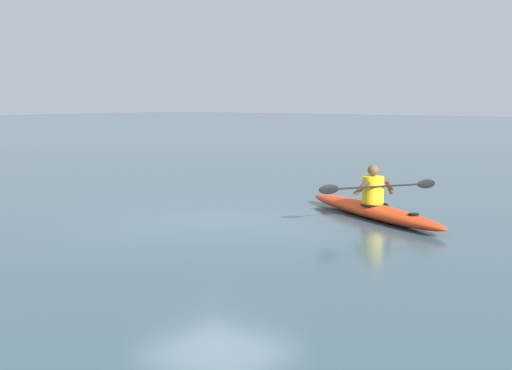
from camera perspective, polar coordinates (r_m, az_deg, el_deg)
ground_plane at (r=12.67m, az=-3.13°, el=-2.88°), size 160.00×160.00×0.00m
kayak at (r=13.12m, az=9.34°, el=-2.03°), size 4.06×2.53×0.27m
kayaker at (r=13.02m, az=9.49°, el=-0.21°), size 1.20×2.19×0.72m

